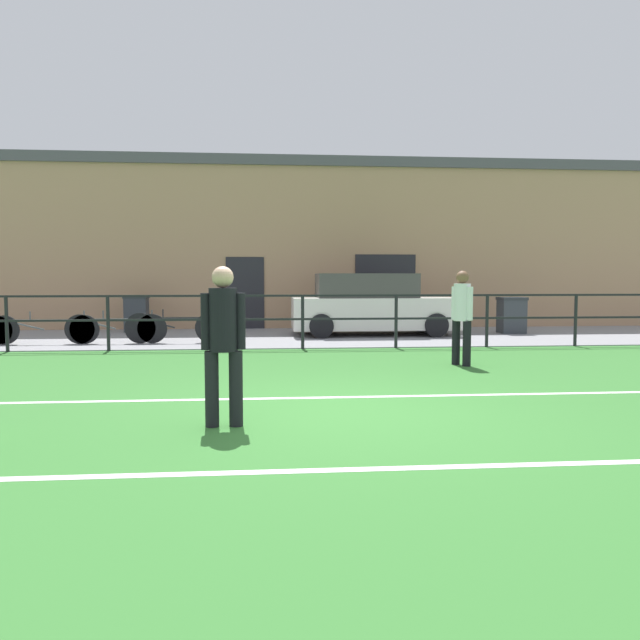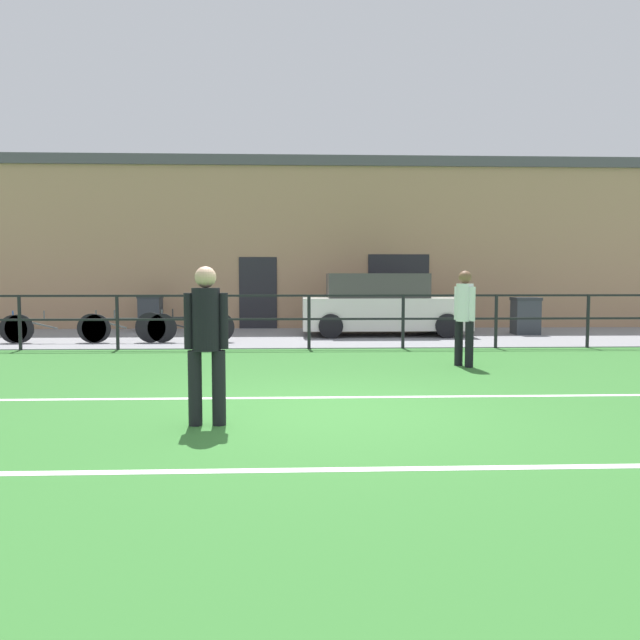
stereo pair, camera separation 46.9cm
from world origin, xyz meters
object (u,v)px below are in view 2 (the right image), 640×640
at_px(player_striker, 464,312).
at_px(bicycle_parked_3, 127,328).
at_px(trash_bin_1, 526,316).
at_px(bicycle_parked_1, 185,327).
at_px(trash_bin_0, 151,313).
at_px(player_goalkeeper, 206,336).
at_px(parked_car_red, 382,306).
at_px(bicycle_parked_0, 58,328).

distance_m(player_striker, bicycle_parked_3, 7.75).
bearing_deg(trash_bin_1, bicycle_parked_3, -170.24).
distance_m(bicycle_parked_1, trash_bin_1, 8.75).
bearing_deg(bicycle_parked_3, trash_bin_0, 93.27).
bearing_deg(trash_bin_1, bicycle_parked_1, -168.78).
relative_size(player_goalkeeper, player_striker, 1.00).
height_order(parked_car_red, trash_bin_0, parked_car_red).
relative_size(bicycle_parked_0, bicycle_parked_1, 1.05).
relative_size(parked_car_red, bicycle_parked_3, 1.88).
height_order(player_striker, bicycle_parked_1, player_striker).
bearing_deg(parked_car_red, player_striker, -83.48).
relative_size(trash_bin_0, trash_bin_1, 1.03).
xyz_separation_m(player_goalkeeper, trash_bin_1, (6.93, 9.46, -0.41)).
xyz_separation_m(parked_car_red, bicycle_parked_1, (-4.78, -1.62, -0.39)).
xyz_separation_m(bicycle_parked_0, bicycle_parked_3, (1.56, 0.00, 0.01)).
height_order(player_striker, parked_car_red, player_striker).
xyz_separation_m(bicycle_parked_1, trash_bin_0, (-1.48, 2.95, 0.14)).
bearing_deg(trash_bin_1, player_goalkeeper, -126.23).
distance_m(parked_car_red, trash_bin_0, 6.41).
distance_m(player_striker, bicycle_parked_1, 6.64).
relative_size(player_striker, trash_bin_1, 1.68).
bearing_deg(trash_bin_1, bicycle_parked_0, -171.54).
relative_size(bicycle_parked_1, bicycle_parked_3, 1.00).
height_order(player_goalkeeper, bicycle_parked_0, player_goalkeeper).
bearing_deg(player_striker, trash_bin_1, 119.49).
distance_m(parked_car_red, bicycle_parked_3, 6.32).
bearing_deg(bicycle_parked_0, trash_bin_0, 64.79).
distance_m(parked_car_red, bicycle_parked_0, 7.84).
bearing_deg(player_striker, bicycle_parked_1, -155.82).
bearing_deg(player_striker, bicycle_parked_0, -145.34).
distance_m(player_goalkeeper, parked_car_red, 9.89).
relative_size(player_striker, bicycle_parked_1, 0.72).
bearing_deg(bicycle_parked_3, bicycle_parked_0, -180.00).
bearing_deg(parked_car_red, trash_bin_1, 1.32).
bearing_deg(trash_bin_0, parked_car_red, -12.04).
distance_m(player_goalkeeper, trash_bin_1, 11.74).
distance_m(bicycle_parked_1, bicycle_parked_3, 1.31).
distance_m(player_goalkeeper, bicycle_parked_0, 9.00).
height_order(player_striker, bicycle_parked_0, player_striker).
height_order(player_goalkeeper, parked_car_red, player_goalkeeper).
xyz_separation_m(parked_car_red, trash_bin_1, (3.80, 0.09, -0.26)).
distance_m(player_striker, trash_bin_0, 9.67).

